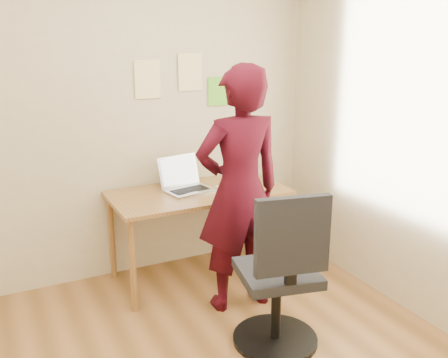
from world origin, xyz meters
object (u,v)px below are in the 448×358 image
desk (199,201)px  office_chair (281,283)px  laptop (186,183)px  phone (231,194)px  person (239,191)px

desk → office_chair: bearing=-87.6°
desk → office_chair: size_ratio=1.31×
laptop → phone: bearing=-54.6°
desk → laptop: 0.18m
laptop → office_chair: (0.13, -1.22, -0.34)m
phone → office_chair: 1.01m
laptop → person: bearing=-86.4°
office_chair → person: 0.74m
phone → desk: bearing=113.3°
desk → laptop: laptop is taller
laptop → office_chair: bearing=-94.3°
desk → person: 0.59m
desk → laptop: (-0.08, 0.08, 0.14)m
laptop → person: 0.65m
person → phone: bearing=-105.7°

